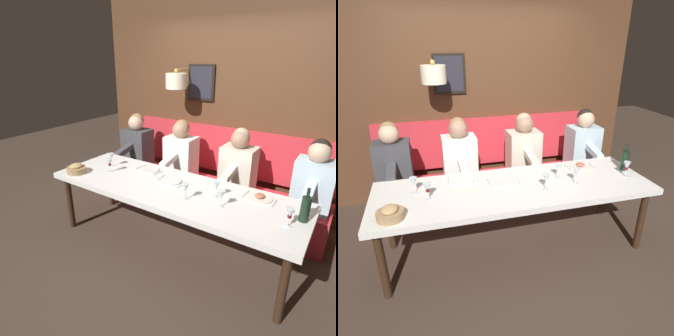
# 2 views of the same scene
# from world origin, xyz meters

# --- Properties ---
(ground_plane) EXTENTS (12.00, 12.00, 0.00)m
(ground_plane) POSITION_xyz_m (0.00, 0.00, 0.00)
(ground_plane) COLOR #423328
(dining_table) EXTENTS (0.90, 2.72, 0.74)m
(dining_table) POSITION_xyz_m (0.00, 0.00, 0.68)
(dining_table) COLOR silver
(dining_table) RESTS_ON ground_plane
(banquette_bench) EXTENTS (0.52, 2.92, 0.45)m
(banquette_bench) POSITION_xyz_m (0.89, 0.00, 0.23)
(banquette_bench) COLOR red
(banquette_bench) RESTS_ON ground_plane
(back_wall_panel) EXTENTS (0.59, 4.12, 2.90)m
(back_wall_panel) POSITION_xyz_m (1.46, 0.01, 1.36)
(back_wall_panel) COLOR #51331E
(back_wall_panel) RESTS_ON ground_plane
(diner_nearest) EXTENTS (0.60, 0.40, 0.79)m
(diner_nearest) POSITION_xyz_m (0.88, -1.22, 0.82)
(diner_nearest) COLOR silver
(diner_nearest) RESTS_ON banquette_bench
(diner_near) EXTENTS (0.60, 0.40, 0.79)m
(diner_near) POSITION_xyz_m (0.88, -0.38, 0.82)
(diner_near) COLOR beige
(diner_near) RESTS_ON banquette_bench
(diner_middle) EXTENTS (0.60, 0.40, 0.79)m
(diner_middle) POSITION_xyz_m (0.88, 0.43, 0.82)
(diner_middle) COLOR white
(diner_middle) RESTS_ON banquette_bench
(diner_far) EXTENTS (0.60, 0.40, 0.79)m
(diner_far) POSITION_xyz_m (0.88, 1.19, 0.82)
(diner_far) COLOR #3D3D42
(diner_far) RESTS_ON banquette_bench
(place_setting_0) EXTENTS (0.24, 0.32, 0.01)m
(place_setting_0) POSITION_xyz_m (0.24, 0.48, 0.75)
(place_setting_0) COLOR silver
(place_setting_0) RESTS_ON dining_table
(place_setting_1) EXTENTS (0.24, 0.31, 0.05)m
(place_setting_1) POSITION_xyz_m (0.25, -0.84, 0.75)
(place_setting_1) COLOR silver
(place_setting_1) RESTS_ON dining_table
(place_setting_2) EXTENTS (0.24, 0.32, 0.01)m
(place_setting_2) POSITION_xyz_m (0.11, 0.09, 0.75)
(place_setting_2) COLOR silver
(place_setting_2) RESTS_ON dining_table
(wine_glass_0) EXTENTS (0.07, 0.07, 0.16)m
(wine_glass_0) POSITION_xyz_m (-0.16, -0.25, 0.86)
(wine_glass_0) COLOR silver
(wine_glass_0) RESTS_ON dining_table
(wine_glass_1) EXTENTS (0.07, 0.07, 0.16)m
(wine_glass_1) POSITION_xyz_m (-0.05, 0.83, 0.86)
(wine_glass_1) COLOR silver
(wine_glass_1) RESTS_ON dining_table
(wine_glass_2) EXTENTS (0.07, 0.07, 0.16)m
(wine_glass_2) POSITION_xyz_m (0.10, 0.95, 0.86)
(wine_glass_2) COLOR silver
(wine_glass_2) RESTS_ON dining_table
(wine_glass_3) EXTENTS (0.07, 0.07, 0.16)m
(wine_glass_3) POSITION_xyz_m (-0.09, -1.18, 0.86)
(wine_glass_3) COLOR silver
(wine_glass_3) RESTS_ON dining_table
(wine_glass_4) EXTENTS (0.07, 0.07, 0.16)m
(wine_glass_4) POSITION_xyz_m (0.05, -0.48, 0.86)
(wine_glass_4) COLOR silver
(wine_glass_4) RESTS_ON dining_table
(wine_glass_5) EXTENTS (0.07, 0.07, 0.16)m
(wine_glass_5) POSITION_xyz_m (-0.11, -0.60, 0.86)
(wine_glass_5) COLOR silver
(wine_glass_5) RESTS_ON dining_table
(wine_bottle) EXTENTS (0.08, 0.08, 0.30)m
(wine_bottle) POSITION_xyz_m (0.06, -1.27, 0.86)
(wine_bottle) COLOR black
(wine_bottle) RESTS_ON dining_table
(bread_bowl) EXTENTS (0.22, 0.22, 0.12)m
(bread_bowl) POSITION_xyz_m (-0.29, 1.14, 0.79)
(bread_bowl) COLOR #9E7F56
(bread_bowl) RESTS_ON dining_table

